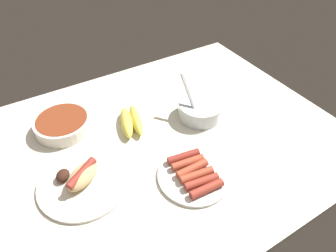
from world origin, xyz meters
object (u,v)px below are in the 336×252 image
plate_hotdog_assembled (83,179)px  bowl_chili (63,124)px  banana_bunch (131,121)px  bowl_coleslaw (200,109)px  plate_sausages (194,174)px

plate_hotdog_assembled → bowl_chili: size_ratio=1.39×
plate_hotdog_assembled → bowl_chili: (-1.77, -24.95, 1.00)cm
plate_hotdog_assembled → banana_bunch: (-22.12, -15.02, 0.39)cm
bowl_coleslaw → banana_bunch: (23.13, -7.86, -1.24)cm
bowl_coleslaw → banana_bunch: bearing=-18.8°
plate_sausages → bowl_coleslaw: bearing=-128.7°
bowl_coleslaw → banana_bunch: 24.46cm
plate_hotdog_assembled → plate_sausages: plate_hotdog_assembled is taller
bowl_coleslaw → plate_sausages: (17.11, 21.38, -1.96)cm
bowl_chili → plate_hotdog_assembled: bearing=85.9°
plate_hotdog_assembled → plate_sausages: 31.54cm
bowl_chili → banana_bunch: (-20.35, 9.93, -0.61)cm
bowl_chili → plate_sausages: bowl_chili is taller
plate_hotdog_assembled → plate_sausages: bearing=153.2°
plate_hotdog_assembled → bowl_chili: bearing=-94.1°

